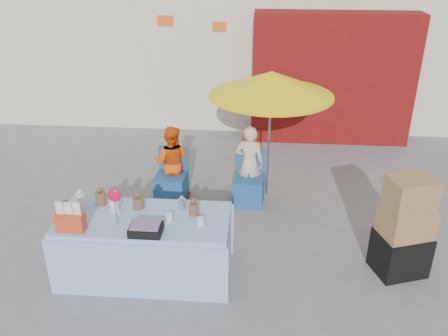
# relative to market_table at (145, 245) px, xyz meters

# --- Properties ---
(ground) EXTENTS (80.00, 80.00, 0.00)m
(ground) POSITION_rel_market_table_xyz_m (0.61, 0.48, -0.42)
(ground) COLOR slate
(ground) RESTS_ON ground
(market_table) EXTENTS (2.14, 1.00, 1.30)m
(market_table) POSITION_rel_market_table_xyz_m (0.00, 0.00, 0.00)
(market_table) COLOR #99C3F6
(market_table) RESTS_ON ground
(chair_left) EXTENTS (0.52, 0.51, 0.85)m
(chair_left) POSITION_rel_market_table_xyz_m (-0.01, 1.89, -0.17)
(chair_left) COLOR #205294
(chair_left) RESTS_ON ground
(chair_right) EXTENTS (0.52, 0.51, 0.85)m
(chair_right) POSITION_rel_market_table_xyz_m (1.24, 1.89, -0.17)
(chair_right) COLOR #205294
(chair_right) RESTS_ON ground
(vendor_orange) EXTENTS (0.63, 0.51, 1.22)m
(vendor_orange) POSITION_rel_market_table_xyz_m (-0.02, 2.02, 0.19)
(vendor_orange) COLOR #F9560D
(vendor_orange) RESTS_ON ground
(vendor_beige) EXTENTS (0.49, 0.34, 1.27)m
(vendor_beige) POSITION_rel_market_table_xyz_m (1.23, 2.02, 0.21)
(vendor_beige) COLOR beige
(vendor_beige) RESTS_ON ground
(umbrella) EXTENTS (1.90, 1.90, 2.09)m
(umbrella) POSITION_rel_market_table_xyz_m (1.53, 2.17, 1.47)
(umbrella) COLOR gray
(umbrella) RESTS_ON ground
(box_stack) EXTENTS (0.74, 0.67, 1.35)m
(box_stack) POSITION_rel_market_table_xyz_m (3.21, 0.29, 0.20)
(box_stack) COLOR black
(box_stack) RESTS_ON ground
(tarp_bundle) EXTENTS (0.72, 0.60, 0.30)m
(tarp_bundle) POSITION_rel_market_table_xyz_m (-0.02, 0.60, -0.27)
(tarp_bundle) COLOR yellow
(tarp_bundle) RESTS_ON ground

